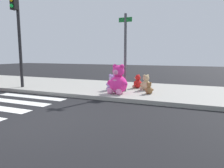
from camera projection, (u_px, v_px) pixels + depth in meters
ground_plane at (29, 123)px, 5.16m from camera, size 60.00×60.00×0.00m
sidewalk at (111, 89)px, 9.90m from camera, size 28.00×4.40×0.15m
sign_pole at (125, 51)px, 8.54m from camera, size 0.56×0.11×3.20m
traffic_light at (17, 23)px, 9.44m from camera, size 0.28×0.48×4.40m
plush_pink_large at (118, 82)px, 8.21m from camera, size 0.90×0.81×1.17m
plush_brown at (149, 89)px, 8.15m from camera, size 0.37×0.33×0.48m
plush_red at (137, 83)px, 9.62m from camera, size 0.44×0.48×0.63m
plush_tan at (146, 84)px, 9.03m from camera, size 0.50×0.49×0.70m
plush_lime at (120, 83)px, 9.44m from camera, size 0.43×0.41×0.59m
plush_lavender at (112, 84)px, 9.01m from camera, size 0.54×0.49×0.71m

